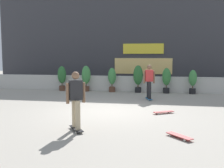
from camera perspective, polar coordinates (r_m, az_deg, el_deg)
The scene contains 13 objects.
ground_plane at distance 10.58m, azimuth -1.50°, elevation -5.70°, with size 48.00×48.00×0.00m, color #A8A093.
planter_wall at distance 16.36m, azimuth 2.90°, elevation 0.06°, with size 18.00×0.40×0.90m, color beige.
building_backdrop at distance 20.27m, azimuth 4.48°, elevation 9.12°, with size 20.00×2.08×6.50m.
potted_plant_0 at distance 16.84m, azimuth -10.43°, elevation 1.57°, with size 0.51×0.51×1.49m.
potted_plant_1 at distance 16.36m, azimuth -5.42°, elevation 1.60°, with size 0.53×0.53×1.53m.
potted_plant_2 at distance 16.00m, azimuth -0.00°, elevation 1.23°, with size 0.47×0.47×1.41m.
potted_plant_3 at distance 15.78m, azimuth 5.48°, elevation 1.55°, with size 0.55×0.55×1.57m.
potted_plant_4 at distance 15.73m, azimuth 11.32°, elevation 1.09°, with size 0.48×0.48×1.43m.
potted_plant_5 at distance 15.82m, azimuth 16.52°, elevation 0.73°, with size 0.44×0.44×1.34m.
skater_far_right at distance 7.77m, azimuth -7.57°, elevation -2.97°, with size 0.62×0.77×1.70m.
skater_far_left at distance 13.21m, azimuth 7.75°, elevation 0.73°, with size 0.54×0.82×1.70m.
skateboard_near_camera at distance 7.43m, azimuth 13.90°, elevation -10.48°, with size 0.69×0.73×0.08m.
skateboard_aside at distance 10.32m, azimuth 10.75°, elevation -5.75°, with size 0.79×0.59×0.08m.
Camera 1 is at (2.18, -10.12, 2.15)m, focal length 43.75 mm.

